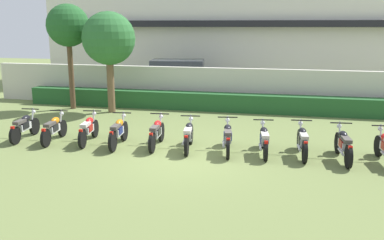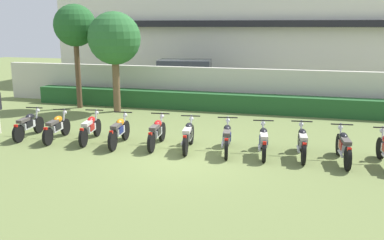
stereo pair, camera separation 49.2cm
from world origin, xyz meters
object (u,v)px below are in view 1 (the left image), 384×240
object	(u,v)px
motorcycle_in_row_7	(264,140)
tree_near_inspector	(68,27)
tree_far_side	(109,39)
motorcycle_in_row_3	(118,132)
motorcycle_in_row_6	(228,137)
motorcycle_in_row_8	(302,141)
motorcycle_in_row_4	(157,133)
parked_car	(180,78)
motorcycle_in_row_1	(54,128)
motorcycle_in_row_9	(343,145)
motorcycle_in_row_2	(88,129)
motorcycle_in_row_0	(25,126)
motorcycle_in_row_5	(189,135)

from	to	relation	value
motorcycle_in_row_7	tree_near_inspector	bearing A→B (deg)	53.03
tree_far_side	motorcycle_in_row_3	bearing A→B (deg)	-64.41
motorcycle_in_row_3	motorcycle_in_row_7	distance (m)	4.44
motorcycle_in_row_6	motorcycle_in_row_8	size ratio (longest dim) A/B	1.03
tree_near_inspector	motorcycle_in_row_8	distance (m)	11.36
tree_near_inspector	motorcycle_in_row_4	xyz separation A→B (m)	(5.44, -4.88, -3.14)
motorcycle_in_row_6	motorcycle_in_row_7	bearing A→B (deg)	-97.65
parked_car	motorcycle_in_row_1	world-z (taller)	parked_car
tree_far_side	motorcycle_in_row_9	xyz separation A→B (m)	(8.87, -4.67, -2.63)
motorcycle_in_row_2	motorcycle_in_row_8	xyz separation A→B (m)	(6.59, 0.04, 0.01)
parked_car	motorcycle_in_row_7	bearing A→B (deg)	-71.04
tree_near_inspector	motorcycle_in_row_1	distance (m)	6.29
motorcycle_in_row_1	motorcycle_in_row_2	bearing A→B (deg)	-88.60
motorcycle_in_row_0	tree_far_side	bearing A→B (deg)	-17.31
motorcycle_in_row_1	motorcycle_in_row_8	distance (m)	7.73
tree_near_inspector	motorcycle_in_row_8	xyz separation A→B (m)	(9.77, -4.86, -3.14)
tree_far_side	motorcycle_in_row_9	size ratio (longest dim) A/B	2.19
motorcycle_in_row_5	motorcycle_in_row_7	xyz separation A→B (m)	(2.23, 0.03, -0.01)
tree_near_inspector	tree_far_side	world-z (taller)	tree_near_inspector
tree_near_inspector	motorcycle_in_row_1	xyz separation A→B (m)	(2.05, -5.04, -3.15)
motorcycle_in_row_3	motorcycle_in_row_7	bearing A→B (deg)	-94.14
motorcycle_in_row_6	motorcycle_in_row_2	bearing A→B (deg)	80.80
tree_far_side	motorcycle_in_row_5	bearing A→B (deg)	-45.91
motorcycle_in_row_3	tree_far_side	bearing A→B (deg)	19.76
motorcycle_in_row_0	motorcycle_in_row_8	bearing A→B (deg)	-93.87
motorcycle_in_row_1	motorcycle_in_row_4	size ratio (longest dim) A/B	0.96
tree_near_inspector	parked_car	bearing A→B (deg)	48.03
parked_car	motorcycle_in_row_8	size ratio (longest dim) A/B	2.54
motorcycle_in_row_2	motorcycle_in_row_3	world-z (taller)	motorcycle_in_row_3
tree_far_side	motorcycle_in_row_3	xyz separation A→B (m)	(2.26, -4.71, -2.63)
motorcycle_in_row_2	motorcycle_in_row_6	xyz separation A→B (m)	(4.46, -0.04, 0.01)
motorcycle_in_row_3	motorcycle_in_row_1	bearing A→B (deg)	84.04
motorcycle_in_row_1	motorcycle_in_row_5	bearing A→B (deg)	-94.77
motorcycle_in_row_6	motorcycle_in_row_9	distance (m)	3.23
motorcycle_in_row_2	motorcycle_in_row_5	size ratio (longest dim) A/B	1.01
parked_car	motorcycle_in_row_8	bearing A→B (deg)	-65.86
parked_car	motorcycle_in_row_4	size ratio (longest dim) A/B	2.52
motorcycle_in_row_2	motorcycle_in_row_9	distance (m)	7.69
motorcycle_in_row_1	motorcycle_in_row_7	xyz separation A→B (m)	(6.65, 0.13, -0.00)
motorcycle_in_row_6	motorcycle_in_row_0	bearing A→B (deg)	81.91
parked_car	motorcycle_in_row_3	size ratio (longest dim) A/B	2.54
motorcycle_in_row_1	motorcycle_in_row_4	bearing A→B (deg)	-93.29
tree_far_side	motorcycle_in_row_4	distance (m)	6.28
tree_near_inspector	motorcycle_in_row_8	bearing A→B (deg)	-26.43
motorcycle_in_row_0	motorcycle_in_row_1	world-z (taller)	motorcycle_in_row_0
motorcycle_in_row_1	motorcycle_in_row_4	xyz separation A→B (m)	(3.39, 0.16, 0.01)
motorcycle_in_row_5	motorcycle_in_row_9	xyz separation A→B (m)	(4.40, -0.06, 0.01)
motorcycle_in_row_2	motorcycle_in_row_5	bearing A→B (deg)	-99.46
parked_car	motorcycle_in_row_2	world-z (taller)	parked_car
motorcycle_in_row_5	motorcycle_in_row_1	bearing A→B (deg)	84.34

